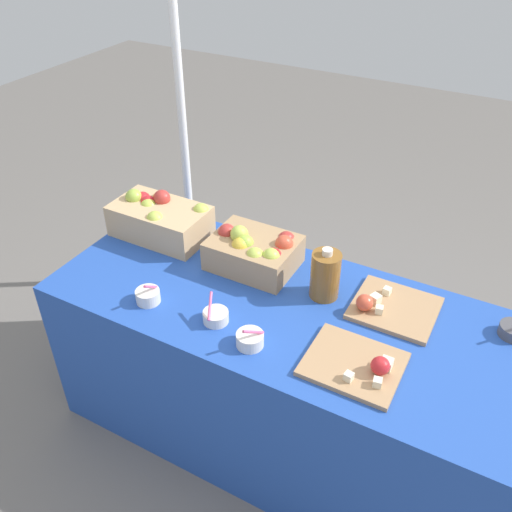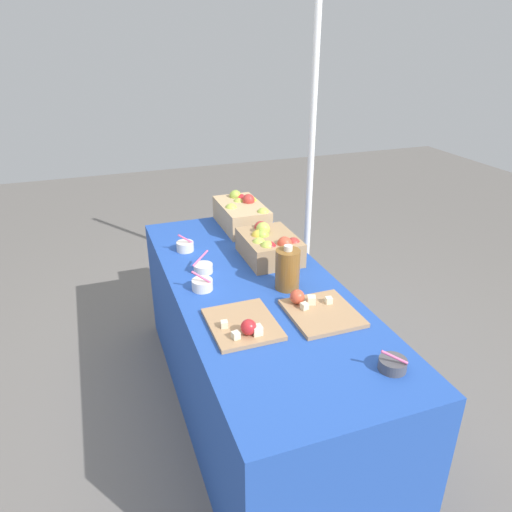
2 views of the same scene
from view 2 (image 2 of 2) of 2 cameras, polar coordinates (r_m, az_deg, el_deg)
The scene contains 12 objects.
ground_plane at distance 2.68m, azimuth 0.05°, elevation -17.50°, with size 10.00×10.00×0.00m, color slate.
table at distance 2.45m, azimuth 0.05°, elevation -11.12°, with size 1.90×0.76×0.74m, color #234CAD.
apple_crate_left at distance 2.90m, azimuth -1.69°, elevation 5.10°, with size 0.42×0.24×0.19m.
apple_crate_middle at distance 2.48m, azimuth 1.57°, elevation 1.29°, with size 0.34×0.26×0.18m.
cutting_board_front at distance 1.94m, azimuth -1.52°, elevation -8.14°, with size 0.31×0.26×0.08m.
cutting_board_back at distance 2.04m, azimuth 7.39°, elevation -6.40°, with size 0.30×0.28×0.08m.
sample_bowl_near at distance 2.37m, azimuth -6.29°, elevation -1.43°, with size 0.09×0.10×0.10m.
sample_bowl_mid at distance 1.79m, azimuth 15.90°, elevation -12.24°, with size 0.10×0.10×0.09m.
sample_bowl_far at distance 2.61m, azimuth -8.41°, elevation 1.16°, with size 0.09×0.09×0.11m.
sample_bowl_extra at distance 2.21m, azimuth -6.39°, elevation -3.39°, with size 0.10×0.10×0.10m.
cider_jug at distance 2.19m, azimuth 3.76°, elevation -1.56°, with size 0.11×0.11×0.21m.
tent_pole at distance 3.28m, azimuth 6.54°, elevation 11.49°, with size 0.04×0.04×2.10m, color white.
Camera 2 is at (1.85, -0.68, 1.82)m, focal length 33.71 mm.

